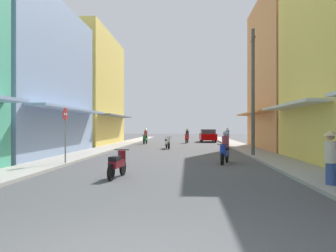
{
  "coord_description": "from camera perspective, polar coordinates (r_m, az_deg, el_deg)",
  "views": [
    {
      "loc": [
        0.98,
        -4.32,
        1.79
      ],
      "look_at": [
        -0.36,
        17.89,
        1.81
      ],
      "focal_mm": 36.29,
      "sensor_mm": 36.0,
      "label": 1
    }
  ],
  "objects": [
    {
      "name": "ground_plane",
      "position": [
        25.56,
        1.24,
        -4.07
      ],
      "size": [
        110.69,
        110.69,
        0.0
      ],
      "primitive_type": "plane",
      "color": "#4C4C4F"
    },
    {
      "name": "sidewalk_left",
      "position": [
        26.34,
        -10.78,
        -3.82
      ],
      "size": [
        1.96,
        58.31,
        0.12
      ],
      "primitive_type": "cube",
      "color": "#ADA89E",
      "rests_on": "ground"
    },
    {
      "name": "sidewalk_right",
      "position": [
        25.93,
        13.46,
        -3.88
      ],
      "size": [
        1.96,
        58.31,
        0.12
      ],
      "primitive_type": "cube",
      "color": "#9E9991",
      "rests_on": "ground"
    },
    {
      "name": "building_left_mid",
      "position": [
        22.79,
        -24.02,
        7.05
      ],
      "size": [
        7.05,
        11.67,
        9.22
      ],
      "color": "#8CA5CC",
      "rests_on": "ground"
    },
    {
      "name": "building_left_far",
      "position": [
        34.6,
        -14.2,
        5.83
      ],
      "size": [
        7.05,
        11.97,
        10.68
      ],
      "color": "#EFD159",
      "rests_on": "ground"
    },
    {
      "name": "building_right_far",
      "position": [
        28.32,
        21.04,
        8.29
      ],
      "size": [
        7.05,
        10.43,
        11.81
      ],
      "color": "#D88C4C",
      "rests_on": "ground"
    },
    {
      "name": "motorbike_white",
      "position": [
        27.04,
        -0.06,
        -2.78
      ],
      "size": [
        0.63,
        1.79,
        0.96
      ],
      "color": "black",
      "rests_on": "ground"
    },
    {
      "name": "motorbike_blue",
      "position": [
        16.6,
        9.52,
        -3.81
      ],
      "size": [
        0.7,
        1.76,
        1.58
      ],
      "color": "black",
      "rests_on": "ground"
    },
    {
      "name": "motorbike_maroon",
      "position": [
        11.99,
        -8.44,
        -6.22
      ],
      "size": [
        0.55,
        1.81,
        0.96
      ],
      "color": "black",
      "rests_on": "ground"
    },
    {
      "name": "motorbike_red",
      "position": [
        36.18,
        3.2,
        -1.78
      ],
      "size": [
        0.56,
        1.8,
        1.58
      ],
      "color": "black",
      "rests_on": "ground"
    },
    {
      "name": "motorbike_green",
      "position": [
        34.34,
        -3.84,
        -1.87
      ],
      "size": [
        0.55,
        1.81,
        1.58
      ],
      "color": "black",
      "rests_on": "ground"
    },
    {
      "name": "parked_car",
      "position": [
        39.17,
        6.69,
        -1.59
      ],
      "size": [
        1.87,
        4.15,
        1.45
      ],
      "color": "#8C0000",
      "rests_on": "ground"
    },
    {
      "name": "pedestrian_foreground",
      "position": [
        33.72,
        9.97,
        -1.67
      ],
      "size": [
        0.34,
        0.34,
        1.68
      ],
      "color": "#99333F",
      "rests_on": "ground"
    },
    {
      "name": "pedestrian_far",
      "position": [
        10.78,
        25.67,
        -4.52
      ],
      "size": [
        0.44,
        0.44,
        1.69
      ],
      "color": "#334C8C",
      "rests_on": "ground"
    },
    {
      "name": "utility_pole",
      "position": [
        20.49,
        14.1,
        5.62
      ],
      "size": [
        0.2,
        1.2,
        7.48
      ],
      "color": "#4C4C4F",
      "rests_on": "ground"
    },
    {
      "name": "street_sign_no_entry",
      "position": [
        16.22,
        -16.86,
        -0.31
      ],
      "size": [
        0.07,
        0.6,
        2.65
      ],
      "color": "gray",
      "rests_on": "ground"
    }
  ]
}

